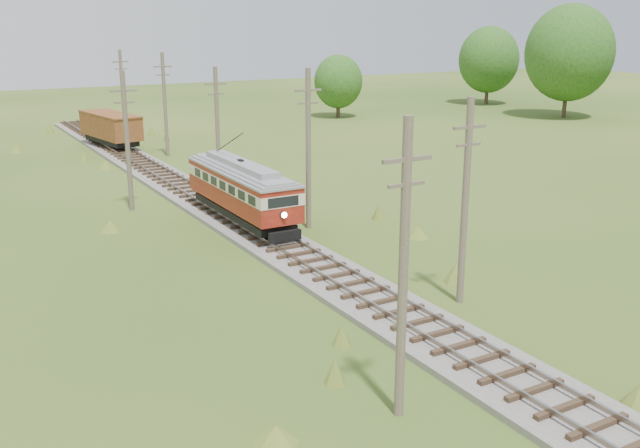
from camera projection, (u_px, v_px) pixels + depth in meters
railbed_main at (236, 220)px, 41.81m from camera, size 3.60×96.00×0.57m
streetcar at (241, 187)px, 40.45m from camera, size 2.59×10.90×4.96m
gondola at (111, 127)px, 65.34m from camera, size 3.99×8.67×2.77m
gravel_pile at (214, 167)px, 54.97m from camera, size 3.26×3.45×1.18m
utility_pole_r_2 at (465, 200)px, 28.87m from camera, size 1.60×0.30×8.60m
utility_pole_r_3 at (308, 148)px, 39.62m from camera, size 1.60×0.30×9.00m
utility_pole_r_4 at (217, 125)px, 50.45m from camera, size 1.60×0.30×8.40m
utility_pole_r_5 at (165, 104)px, 61.42m from camera, size 1.60×0.30×8.90m
utility_pole_r_6 at (123, 92)px, 72.20m from camera, size 1.60×0.30×8.70m
utility_pole_l_a at (403, 270)px, 20.22m from camera, size 1.60×0.30×9.00m
utility_pole_l_b at (127, 140)px, 43.50m from camera, size 1.60×0.30×8.60m
tree_right_4 at (569, 53)px, 85.57m from camera, size 10.50×10.50×13.53m
tree_right_5 at (489, 60)px, 100.30m from camera, size 8.40×8.40×10.82m
tree_mid_b at (338, 82)px, 86.72m from camera, size 5.88×5.88×7.57m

